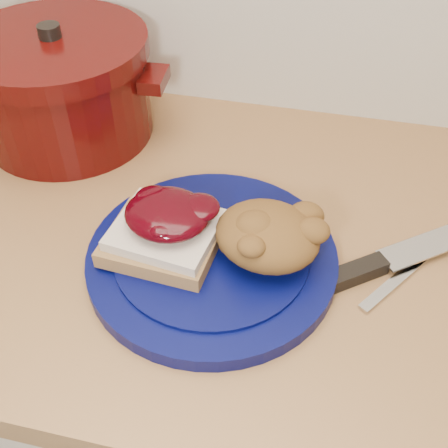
% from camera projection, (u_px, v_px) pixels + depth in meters
% --- Properties ---
extents(base_cabinet, '(4.00, 0.60, 0.86)m').
position_uv_depth(base_cabinet, '(201.00, 404.00, 1.05)').
color(base_cabinet, beige).
rests_on(base_cabinet, floor).
extents(plate, '(0.35, 0.35, 0.02)m').
position_uv_depth(plate, '(212.00, 258.00, 0.67)').
color(plate, '#04083C').
rests_on(plate, wood_countertop).
extents(sandwich, '(0.13, 0.12, 0.06)m').
position_uv_depth(sandwich, '(165.00, 228.00, 0.64)').
color(sandwich, olive).
rests_on(sandwich, plate).
extents(stuffing_mound, '(0.14, 0.12, 0.06)m').
position_uv_depth(stuffing_mound, '(267.00, 236.00, 0.63)').
color(stuffing_mound, brown).
rests_on(stuffing_mound, plate).
extents(chef_knife, '(0.28, 0.22, 0.02)m').
position_uv_depth(chef_knife, '(371.00, 267.00, 0.66)').
color(chef_knife, black).
rests_on(chef_knife, wood_countertop).
extents(butter_knife, '(0.11, 0.15, 0.00)m').
position_uv_depth(butter_knife, '(407.00, 271.00, 0.66)').
color(butter_knife, silver).
rests_on(butter_knife, wood_countertop).
extents(dutch_oven, '(0.32, 0.28, 0.17)m').
position_uv_depth(dutch_oven, '(62.00, 86.00, 0.82)').
color(dutch_oven, '#3B0705').
rests_on(dutch_oven, wood_countertop).
extents(pepper_grinder, '(0.07, 0.07, 0.13)m').
position_uv_depth(pepper_grinder, '(33.00, 67.00, 0.88)').
color(pepper_grinder, black).
rests_on(pepper_grinder, wood_countertop).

